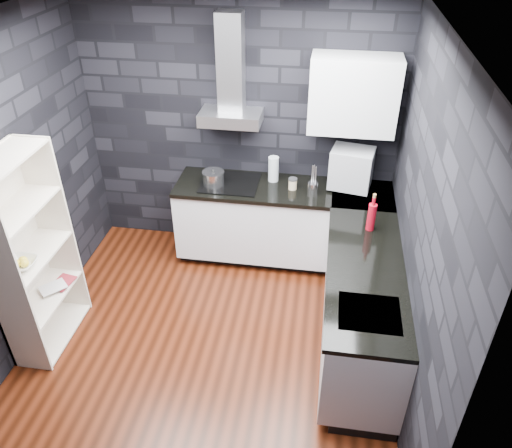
% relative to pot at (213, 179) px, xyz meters
% --- Properties ---
extents(ground, '(3.20, 3.20, 0.00)m').
position_rel_pot_xyz_m(ground, '(0.21, -1.24, -0.97)').
color(ground, '#481A0B').
extents(ceiling, '(3.20, 3.20, 0.00)m').
position_rel_pot_xyz_m(ceiling, '(0.21, -1.24, 1.73)').
color(ceiling, white).
extents(wall_back, '(3.20, 0.05, 2.70)m').
position_rel_pot_xyz_m(wall_back, '(0.21, 0.39, 0.38)').
color(wall_back, black).
rests_on(wall_back, ground).
extents(wall_front, '(3.20, 0.05, 2.70)m').
position_rel_pot_xyz_m(wall_front, '(0.21, -2.86, 0.38)').
color(wall_front, black).
rests_on(wall_front, ground).
extents(wall_left, '(0.05, 3.20, 2.70)m').
position_rel_pot_xyz_m(wall_left, '(-1.42, -1.24, 0.38)').
color(wall_left, black).
rests_on(wall_left, ground).
extents(wall_right, '(0.05, 3.20, 2.70)m').
position_rel_pot_xyz_m(wall_right, '(1.83, -1.24, 0.38)').
color(wall_right, black).
rests_on(wall_right, ground).
extents(toekick_back, '(2.18, 0.50, 0.10)m').
position_rel_pot_xyz_m(toekick_back, '(0.71, 0.10, -0.92)').
color(toekick_back, black).
rests_on(toekick_back, ground).
extents(toekick_right, '(0.50, 1.78, 0.10)m').
position_rel_pot_xyz_m(toekick_right, '(1.55, -1.14, -0.92)').
color(toekick_right, black).
rests_on(toekick_right, ground).
extents(counter_back_cab, '(2.20, 0.60, 0.76)m').
position_rel_pot_xyz_m(counter_back_cab, '(0.71, 0.06, -0.49)').
color(counter_back_cab, white).
rests_on(counter_back_cab, ground).
extents(counter_right_cab, '(0.60, 1.80, 0.76)m').
position_rel_pot_xyz_m(counter_right_cab, '(1.51, -1.14, -0.49)').
color(counter_right_cab, white).
rests_on(counter_right_cab, ground).
extents(counter_back_top, '(2.20, 0.62, 0.04)m').
position_rel_pot_xyz_m(counter_back_top, '(0.71, 0.05, -0.09)').
color(counter_back_top, black).
rests_on(counter_back_top, counter_back_cab).
extents(counter_right_top, '(0.62, 1.80, 0.04)m').
position_rel_pot_xyz_m(counter_right_top, '(1.50, -1.14, -0.09)').
color(counter_right_top, black).
rests_on(counter_right_top, counter_right_cab).
extents(counter_corner_top, '(0.62, 0.62, 0.04)m').
position_rel_pot_xyz_m(counter_corner_top, '(1.51, 0.06, -0.09)').
color(counter_corner_top, black).
rests_on(counter_corner_top, counter_right_cab).
extents(hood_body, '(0.60, 0.34, 0.12)m').
position_rel_pot_xyz_m(hood_body, '(0.16, 0.19, 0.59)').
color(hood_body, '#B4B4B9').
rests_on(hood_body, wall_back).
extents(hood_chimney, '(0.24, 0.20, 0.90)m').
position_rel_pot_xyz_m(hood_chimney, '(0.16, 0.26, 1.10)').
color(hood_chimney, '#B4B4B9').
rests_on(hood_chimney, hood_body).
extents(upper_cabinet, '(0.80, 0.35, 0.70)m').
position_rel_pot_xyz_m(upper_cabinet, '(1.31, 0.19, 0.88)').
color(upper_cabinet, silver).
rests_on(upper_cabinet, wall_back).
extents(cooktop, '(0.58, 0.50, 0.01)m').
position_rel_pot_xyz_m(cooktop, '(0.16, 0.06, -0.07)').
color(cooktop, black).
rests_on(cooktop, counter_back_top).
extents(sink_rim, '(0.44, 0.40, 0.01)m').
position_rel_pot_xyz_m(sink_rim, '(1.51, -1.64, -0.08)').
color(sink_rim, '#B4B4B9').
rests_on(sink_rim, counter_right_top).
extents(pot, '(0.25, 0.25, 0.13)m').
position_rel_pot_xyz_m(pot, '(0.00, 0.00, 0.00)').
color(pot, silver).
rests_on(pot, cooktop).
extents(glass_vase, '(0.13, 0.13, 0.26)m').
position_rel_pot_xyz_m(glass_vase, '(0.59, 0.19, 0.06)').
color(glass_vase, silver).
rests_on(glass_vase, counter_back_top).
extents(storage_jar, '(0.10, 0.10, 0.10)m').
position_rel_pot_xyz_m(storage_jar, '(0.80, 0.05, -0.02)').
color(storage_jar, '#D0B88B').
rests_on(storage_jar, counter_back_top).
extents(utensil_crock, '(0.11, 0.11, 0.13)m').
position_rel_pot_xyz_m(utensil_crock, '(1.00, -0.03, -0.01)').
color(utensil_crock, silver).
rests_on(utensil_crock, counter_back_top).
extents(appliance_garage, '(0.45, 0.38, 0.40)m').
position_rel_pot_xyz_m(appliance_garage, '(1.36, 0.15, 0.15)').
color(appliance_garage, '#A5A7AD').
rests_on(appliance_garage, counter_back_top).
extents(red_bottle, '(0.08, 0.08, 0.25)m').
position_rel_pot_xyz_m(red_bottle, '(1.54, -0.56, 0.05)').
color(red_bottle, maroon).
rests_on(red_bottle, counter_right_top).
extents(bookshelf, '(0.45, 0.84, 1.80)m').
position_rel_pot_xyz_m(bookshelf, '(-1.21, -1.40, -0.07)').
color(bookshelf, beige).
rests_on(bookshelf, ground).
extents(fruit_bowl, '(0.24, 0.24, 0.06)m').
position_rel_pot_xyz_m(fruit_bowl, '(-1.21, -1.54, -0.04)').
color(fruit_bowl, silver).
rests_on(fruit_bowl, bookshelf).
extents(book_red, '(0.17, 0.05, 0.22)m').
position_rel_pot_xyz_m(book_red, '(-1.22, -1.20, -0.40)').
color(book_red, maroon).
rests_on(book_red, bookshelf).
extents(book_second, '(0.13, 0.12, 0.22)m').
position_rel_pot_xyz_m(book_second, '(-1.23, -1.25, -0.38)').
color(book_second, '#B2B2B2').
rests_on(book_second, bookshelf).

